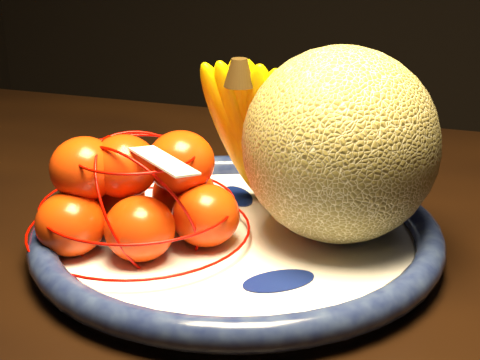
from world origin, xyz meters
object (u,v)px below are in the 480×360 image
(cantaloupe, at_px, (340,145))
(mandarin_bag, at_px, (138,196))
(dining_table, at_px, (171,281))
(fruit_bowl, at_px, (237,235))
(banana_bunch, at_px, (251,126))

(cantaloupe, height_order, mandarin_bag, cantaloupe)
(cantaloupe, distance_m, mandarin_bag, 0.20)
(dining_table, xyz_separation_m, cantaloupe, (0.19, -0.02, 0.19))
(cantaloupe, relative_size, mandarin_bag, 0.67)
(fruit_bowl, bearing_deg, mandarin_bag, -154.83)
(banana_bunch, bearing_deg, mandarin_bag, -121.35)
(dining_table, relative_size, cantaloupe, 7.98)
(mandarin_bag, bearing_deg, dining_table, 96.88)
(dining_table, bearing_deg, fruit_bowl, -27.51)
(mandarin_bag, bearing_deg, cantaloupe, 22.24)
(fruit_bowl, relative_size, banana_bunch, 2.22)
(banana_bunch, relative_size, mandarin_bag, 0.65)
(dining_table, relative_size, fruit_bowl, 3.71)
(cantaloupe, xyz_separation_m, banana_bunch, (-0.10, 0.04, -0.00))
(dining_table, bearing_deg, cantaloupe, -5.58)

